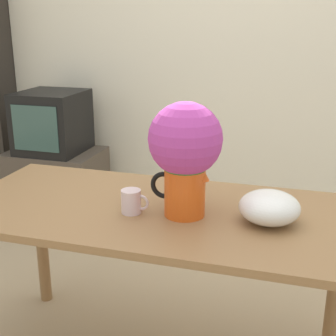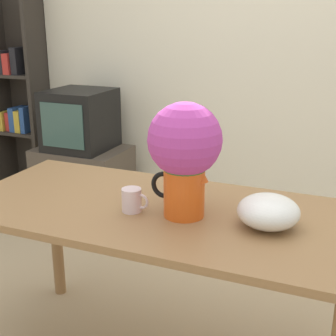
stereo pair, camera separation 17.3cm
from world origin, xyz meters
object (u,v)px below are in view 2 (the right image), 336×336
Objects in this scene: flower_vase at (185,151)px; tv_set at (80,120)px; coffee_mug at (132,200)px; white_bowl at (268,211)px.

tv_set is at bearing 133.53° from flower_vase.
flower_vase reaches higher than coffee_mug.
tv_set is (-1.43, 1.50, -0.29)m from flower_vase.
flower_vase reaches higher than tv_set.
flower_vase is 3.94× the size of coffee_mug.
flower_vase is 1.94× the size of white_bowl.
flower_vase is at bearing -46.47° from tv_set.
flower_vase is at bearing -176.81° from white_bowl.
coffee_mug is at bearing -168.31° from flower_vase.
coffee_mug is at bearing -51.41° from tv_set.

